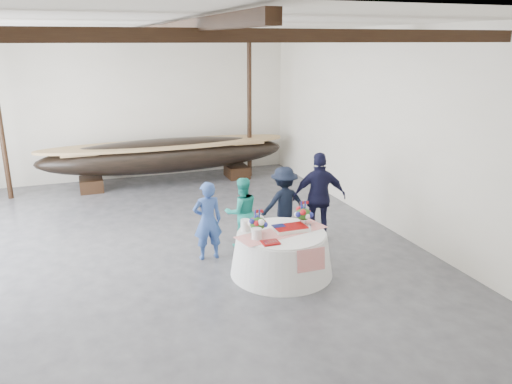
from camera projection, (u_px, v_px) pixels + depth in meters
name	position (u px, v px, depth m)	size (l,w,h in m)	color
floor	(169.00, 246.00, 10.58)	(10.00, 12.00, 0.01)	#3D3D42
wall_back	(130.00, 106.00, 15.32)	(10.00, 0.02, 4.50)	silver
wall_front	(276.00, 263.00, 4.53)	(10.00, 0.02, 4.50)	silver
wall_right	(379.00, 128.00, 11.55)	(0.02, 12.00, 4.50)	silver
ceiling	(157.00, 23.00, 9.27)	(10.00, 12.00, 0.01)	white
pavilion_structure	(152.00, 50.00, 10.16)	(9.80, 11.76, 4.50)	black
longboat_display	(166.00, 155.00, 14.97)	(7.39, 1.48, 1.39)	black
banquet_table	(282.00, 253.00, 9.27)	(1.91, 1.91, 0.82)	white
tabletop_items	(279.00, 223.00, 9.20)	(1.84, 1.01, 0.40)	red
guest_woman_blue	(208.00, 221.00, 9.79)	(0.58, 0.38, 1.59)	#2B498C
guest_woman_teal	(242.00, 212.00, 10.42)	(0.73, 0.57, 1.49)	teal
guest_man_left	(284.00, 203.00, 10.77)	(1.05, 0.60, 1.63)	black
guest_man_right	(319.00, 197.00, 10.68)	(1.14, 0.47, 1.95)	black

